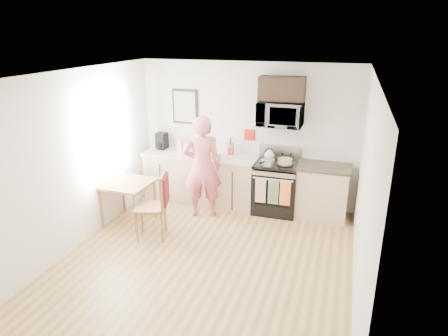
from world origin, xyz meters
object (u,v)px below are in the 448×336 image
(person, at_px, (202,167))
(dining_table, at_px, (127,187))
(microwave, at_px, (280,114))
(chair, at_px, (160,197))
(cake, at_px, (285,162))
(range, at_px, (276,189))

(person, bearing_deg, dining_table, 11.59)
(microwave, relative_size, chair, 0.72)
(person, relative_size, cake, 6.00)
(range, height_order, cake, range)
(dining_table, bearing_deg, chair, -22.64)
(range, distance_m, microwave, 1.33)
(microwave, distance_m, person, 1.60)
(cake, bearing_deg, microwave, 132.48)
(person, bearing_deg, range, -175.52)
(dining_table, distance_m, cake, 2.69)
(dining_table, bearing_deg, microwave, 29.32)
(microwave, distance_m, chair, 2.46)
(range, relative_size, dining_table, 1.50)
(microwave, distance_m, dining_table, 2.84)
(cake, bearing_deg, range, 159.99)
(dining_table, xyz_separation_m, chair, (0.75, -0.31, 0.04))
(person, distance_m, cake, 1.42)
(chair, bearing_deg, dining_table, 139.60)
(microwave, relative_size, person, 0.42)
(microwave, bearing_deg, cake, -47.52)
(dining_table, height_order, chair, chair)
(microwave, xyz_separation_m, dining_table, (-2.28, -1.28, -1.12))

